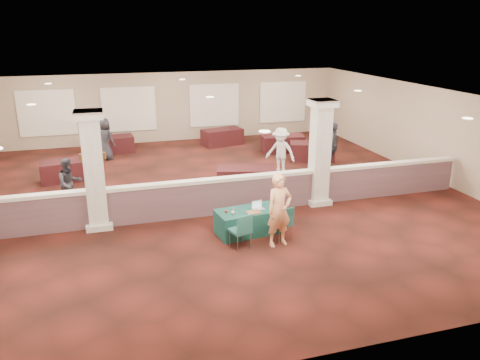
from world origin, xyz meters
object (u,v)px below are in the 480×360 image
object	(u,v)px
far_table_front_right	(312,151)
attendee_b	(281,151)
far_table_front_center	(246,179)
attendee_d	(105,139)
conf_chair_main	(284,221)
far_table_back_left	(113,145)
woman	(279,210)
near_table	(248,221)
attendee_a	(70,183)
far_table_back_right	(283,144)
attendee_c	(332,147)
far_table_back_center	(222,137)
conf_chair_side	(242,228)
far_table_front_left	(67,171)

from	to	relation	value
far_table_front_right	attendee_b	size ratio (longest dim) A/B	1.01
far_table_front_center	attendee_d	bearing A→B (deg)	130.57
far_table_front_center	attendee_b	bearing A→B (deg)	36.44
conf_chair_main	attendee_d	xyz separation A→B (m)	(-4.18, 9.15, 0.31)
far_table_front_center	far_table_back_left	xyz separation A→B (m)	(-4.12, 6.20, -0.03)
conf_chair_main	woman	distance (m)	0.47
far_table_front_right	far_table_back_left	xyz separation A→B (m)	(-7.76, 3.50, -0.00)
far_table_back_left	woman	bearing A→B (deg)	-70.42
near_table	attendee_d	xyz separation A→B (m)	(-3.47, 8.45, 0.53)
far_table_front_center	attendee_a	distance (m)	5.53
near_table	attendee_b	size ratio (longest dim) A/B	0.96
near_table	far_table_front_center	size ratio (longest dim) A/B	0.88
far_table_back_left	far_table_back_right	world-z (taller)	far_table_back_right
far_table_back_right	attendee_c	distance (m)	3.23
near_table	far_table_back_left	distance (m)	10.02
attendee_a	attendee_c	distance (m)	9.36
woman	far_table_back_left	world-z (taller)	woman
far_table_front_center	woman	bearing A→B (deg)	-95.85
far_table_back_center	attendee_c	distance (m)	5.85
attendee_b	attendee_c	xyz separation A→B (m)	(2.05, -0.05, 0.04)
far_table_back_center	conf_chair_side	bearing A→B (deg)	-101.65
attendee_b	far_table_back_center	bearing A→B (deg)	145.59
conf_chair_main	far_table_front_center	world-z (taller)	conf_chair_main
conf_chair_side	far_table_back_center	size ratio (longest dim) A/B	0.50
attendee_a	far_table_front_right	bearing A→B (deg)	-7.53
conf_chair_main	attendee_c	size ratio (longest dim) A/B	0.50
far_table_front_right	attendee_b	xyz separation A→B (m)	(-1.94, -1.45, 0.51)
far_table_front_center	far_table_back_right	world-z (taller)	far_table_front_center
far_table_front_left	attendee_b	distance (m)	7.63
conf_chair_side	attendee_b	distance (m)	6.22
far_table_back_left	far_table_back_right	bearing A→B (deg)	-15.12
far_table_front_left	far_table_back_right	bearing A→B (deg)	10.26
far_table_back_right	attendee_b	distance (m)	3.33
far_table_back_center	attendee_d	world-z (taller)	attendee_d
far_table_front_center	far_table_back_center	distance (m)	6.25
conf_chair_main	attendee_c	distance (m)	6.56
conf_chair_main	conf_chair_side	xyz separation A→B (m)	(-1.14, -0.14, -0.01)
conf_chair_side	attendee_c	distance (m)	7.41
conf_chair_side	attendee_d	distance (m)	9.78
attendee_d	far_table_front_center	bearing A→B (deg)	168.73
attendee_c	far_table_front_center	bearing A→B (deg)	139.19
woman	near_table	bearing A→B (deg)	110.29
woman	attendee_b	size ratio (longest dim) A/B	1.06
conf_chair_main	far_table_back_center	distance (m)	10.25
far_table_front_right	attendee_d	bearing A→B (deg)	163.08
far_table_back_right	attendee_a	bearing A→B (deg)	-152.70
conf_chair_side	attendee_c	xyz separation A→B (m)	(5.12, 5.34, 0.38)
conf_chair_main	far_table_back_left	bearing A→B (deg)	97.73
far_table_back_left	far_table_back_right	distance (m)	7.35
far_table_back_right	attendee_c	bearing A→B (deg)	-75.82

